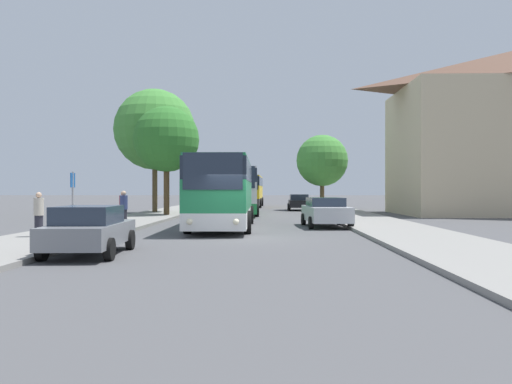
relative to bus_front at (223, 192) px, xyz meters
name	(u,v)px	position (x,y,z in m)	size (l,w,h in m)	color
ground_plane	(239,239)	(1.10, -5.36, -1.80)	(300.00, 300.00, 0.00)	#4C4C4F
sidewalk_left	(60,237)	(-5.90, -5.36, -1.73)	(4.00, 120.00, 0.15)	gray
sidewalk_right	(422,237)	(8.10, -5.36, -1.73)	(4.00, 120.00, 0.15)	gray
bus_front	(223,192)	(0.00, 0.00, 0.00)	(3.00, 10.63, 3.37)	silver
bus_middle	(241,190)	(0.08, 13.96, 0.05)	(3.01, 12.18, 3.47)	#238942
bus_rear	(250,191)	(0.16, 30.55, 0.01)	(2.96, 11.57, 3.39)	#2D2D2D
parked_car_left_curb	(90,229)	(-2.97, -10.18, -1.05)	(2.16, 4.15, 1.43)	slate
parked_car_right_near	(326,211)	(5.17, 0.99, -1.01)	(2.32, 4.68, 1.49)	#B7B7BC
parked_car_right_far	(299,202)	(5.03, 21.06, -1.04)	(2.06, 4.01, 1.47)	black
bus_stop_sign	(73,195)	(-5.81, -4.26, -0.10)	(0.08, 0.45, 2.49)	gray
pedestrian_waiting_near	(124,209)	(-4.65, -0.98, -0.80)	(0.36, 0.36, 1.70)	#23232D
pedestrian_waiting_far	(123,208)	(-5.11, 0.43, -0.81)	(0.36, 0.36, 1.68)	#23232D
pedestrian_walking_back	(39,214)	(-6.35, -6.13, -0.82)	(0.36, 0.36, 1.66)	#23232D
tree_left_near	(166,139)	(-4.91, 10.20, 3.62)	(4.60, 4.60, 7.60)	#513D23
tree_left_far	(155,130)	(-6.76, 14.69, 4.85)	(6.37, 6.37, 9.70)	brown
tree_right_near	(322,161)	(7.23, 21.91, 2.80)	(4.77, 4.77, 6.85)	brown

